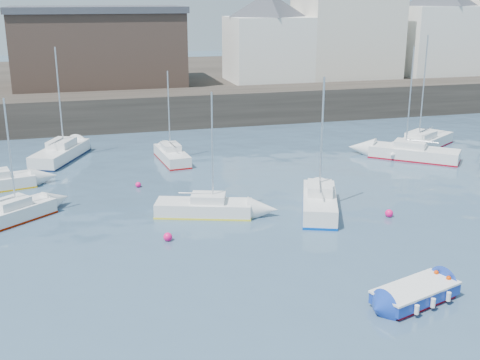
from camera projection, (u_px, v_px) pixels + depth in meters
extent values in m
plane|color=#2D4760|center=(322.00, 306.00, 22.95)|extent=(220.00, 220.00, 0.00)
cube|color=#28231E|center=(174.00, 109.00, 54.79)|extent=(90.00, 5.00, 3.00)
cube|color=#28231E|center=(149.00, 83.00, 71.42)|extent=(90.00, 32.00, 2.80)
cube|color=beige|center=(346.00, 35.00, 64.56)|extent=(10.00, 8.00, 9.00)
cube|color=white|center=(438.00, 41.00, 67.09)|extent=(9.00, 7.00, 7.50)
cube|color=white|center=(268.00, 49.00, 62.21)|extent=(8.00, 7.00, 6.50)
pyramid|color=#3A3D44|center=(268.00, 4.00, 60.89)|extent=(11.14, 11.14, 2.45)
cube|color=#3D2D26|center=(99.00, 49.00, 59.25)|extent=(16.00, 10.00, 7.00)
cube|color=#3A3D44|center=(96.00, 9.00, 58.13)|extent=(16.40, 10.40, 0.60)
cube|color=maroon|center=(415.00, 300.00, 23.25)|extent=(3.47, 2.27, 0.16)
cube|color=#1537A4|center=(415.00, 293.00, 23.16)|extent=(3.79, 2.53, 0.44)
cube|color=white|center=(416.00, 287.00, 23.09)|extent=(3.87, 2.58, 0.08)
cube|color=white|center=(415.00, 292.00, 23.14)|extent=(2.99, 1.88, 0.40)
cube|color=#D1AF84|center=(416.00, 289.00, 23.11)|extent=(0.57, 1.07, 0.06)
cylinder|color=white|center=(382.00, 291.00, 23.37)|extent=(0.18, 0.18, 0.35)
cylinder|color=white|center=(417.00, 310.00, 22.02)|extent=(0.18, 0.18, 0.35)
cylinder|color=white|center=(398.00, 286.00, 23.85)|extent=(0.18, 0.18, 0.35)
cylinder|color=white|center=(433.00, 303.00, 22.50)|extent=(0.18, 0.18, 0.35)
cylinder|color=white|center=(414.00, 280.00, 24.32)|extent=(0.18, 0.18, 0.35)
cylinder|color=white|center=(449.00, 297.00, 22.97)|extent=(0.18, 0.18, 0.35)
cube|color=white|center=(8.00, 215.00, 31.32)|extent=(4.84, 4.32, 0.81)
cube|color=#971800|center=(9.00, 222.00, 31.42)|extent=(4.89, 4.36, 0.11)
cube|color=white|center=(11.00, 203.00, 31.33)|extent=(2.09, 2.00, 0.45)
cylinder|color=silver|center=(10.00, 153.00, 30.75)|extent=(0.09, 0.09, 5.68)
cube|color=white|center=(204.00, 208.00, 32.40)|extent=(5.39, 3.19, 0.77)
cube|color=yellow|center=(204.00, 214.00, 32.50)|extent=(5.44, 3.22, 0.10)
cube|color=white|center=(208.00, 198.00, 32.21)|extent=(2.10, 1.74, 0.43)
cylinder|color=silver|center=(212.00, 148.00, 31.39)|extent=(0.09, 0.09, 5.90)
cube|color=white|center=(319.00, 203.00, 32.84)|extent=(3.64, 5.76, 0.99)
cube|color=#003DAA|center=(319.00, 211.00, 32.96)|extent=(3.67, 5.82, 0.13)
cube|color=white|center=(320.00, 188.00, 32.87)|extent=(1.93, 2.27, 0.55)
cylinder|color=silver|center=(322.00, 136.00, 32.28)|extent=(0.11, 0.11, 6.32)
cube|color=white|center=(414.00, 154.00, 43.45)|extent=(6.03, 5.54, 0.86)
cube|color=maroon|center=(414.00, 159.00, 43.56)|extent=(6.09, 5.59, 0.11)
cube|color=white|center=(410.00, 144.00, 43.38)|extent=(2.62, 2.54, 0.48)
cylinder|color=silver|center=(410.00, 98.00, 42.53)|extent=(0.10, 0.10, 7.15)
cube|color=white|center=(172.00, 156.00, 42.95)|extent=(2.01, 4.98, 0.79)
cube|color=#9C0B0B|center=(172.00, 160.00, 43.05)|extent=(2.03, 5.03, 0.11)
cube|color=white|center=(171.00, 147.00, 42.99)|extent=(1.32, 1.80, 0.44)
cylinder|color=silver|center=(169.00, 111.00, 42.45)|extent=(0.09, 0.09, 5.58)
cube|color=white|center=(422.00, 143.00, 46.65)|extent=(6.80, 5.55, 0.87)
cube|color=maroon|center=(422.00, 147.00, 46.76)|extent=(6.86, 5.60, 0.12)
cube|color=white|center=(421.00, 135.00, 46.21)|extent=(2.86, 2.66, 0.48)
cylinder|color=silver|center=(423.00, 88.00, 44.90)|extent=(0.10, 0.10, 7.75)
cube|color=white|center=(60.00, 154.00, 43.27)|extent=(4.32, 6.38, 0.92)
cube|color=#111D3D|center=(61.00, 159.00, 43.39)|extent=(4.36, 6.45, 0.12)
cube|color=white|center=(61.00, 143.00, 43.35)|extent=(2.22, 2.56, 0.51)
cylinder|color=silver|center=(59.00, 97.00, 42.68)|extent=(0.10, 0.10, 7.04)
sphere|color=#FE106C|center=(168.00, 241.00, 29.11)|extent=(0.43, 0.43, 0.43)
sphere|color=#FE106C|center=(389.00, 217.00, 32.26)|extent=(0.43, 0.43, 0.43)
sphere|color=#FE106C|center=(138.00, 187.00, 37.25)|extent=(0.34, 0.34, 0.34)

